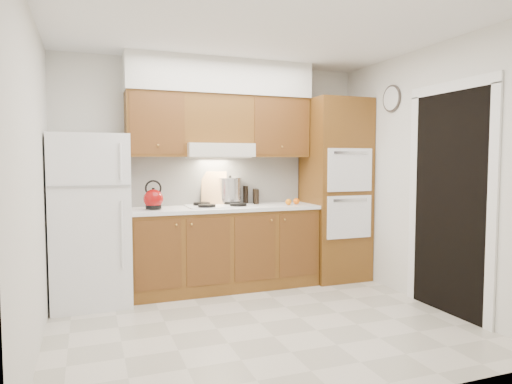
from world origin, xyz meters
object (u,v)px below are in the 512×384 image
stock_pot (230,190)px  kettle (153,199)px  oven_cabinet (335,190)px  fridge (90,220)px

stock_pot → kettle: bearing=-163.6°
oven_cabinet → kettle: (-2.22, -0.05, -0.05)m
fridge → kettle: 0.66m
oven_cabinet → kettle: oven_cabinet is taller
kettle → stock_pot: bearing=7.7°
kettle → stock_pot: size_ratio=0.75×
kettle → stock_pot: stock_pot is taller
kettle → stock_pot: (0.93, 0.27, 0.05)m
fridge → stock_pot: fridge is taller
oven_cabinet → stock_pot: bearing=169.9°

